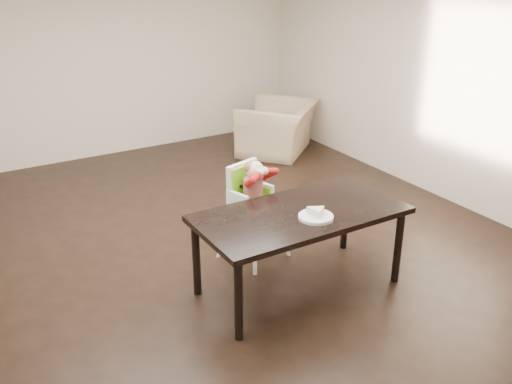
{
  "coord_description": "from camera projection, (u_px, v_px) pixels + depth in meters",
  "views": [
    {
      "loc": [
        -2.26,
        -4.5,
        2.8
      ],
      "look_at": [
        0.17,
        -0.46,
        0.79
      ],
      "focal_mm": 40.0,
      "sensor_mm": 36.0,
      "label": 1
    }
  ],
  "objects": [
    {
      "name": "high_chair",
      "position": [
        252.0,
        190.0,
        5.39
      ],
      "size": [
        0.52,
        0.52,
        1.0
      ],
      "rotation": [
        0.0,
        0.0,
        0.29
      ],
      "color": "white",
      "rests_on": "ground"
    },
    {
      "name": "armchair",
      "position": [
        278.0,
        120.0,
        8.37
      ],
      "size": [
        1.34,
        1.3,
        0.99
      ],
      "primitive_type": "imported",
      "rotation": [
        0.0,
        0.0,
        3.85
      ],
      "color": "tan",
      "rests_on": "ground"
    },
    {
      "name": "dining_table",
      "position": [
        300.0,
        220.0,
        4.87
      ],
      "size": [
        1.8,
        0.9,
        0.75
      ],
      "color": "black",
      "rests_on": "ground"
    },
    {
      "name": "plate",
      "position": [
        316.0,
        215.0,
        4.71
      ],
      "size": [
        0.34,
        0.34,
        0.08
      ],
      "rotation": [
        0.0,
        0.0,
        0.2
      ],
      "color": "white",
      "rests_on": "dining_table"
    },
    {
      "name": "room_walls",
      "position": [
        212.0,
        67.0,
        4.99
      ],
      "size": [
        6.02,
        7.02,
        2.71
      ],
      "color": "beige",
      "rests_on": "ground"
    },
    {
      "name": "ground",
      "position": [
        218.0,
        252.0,
        5.72
      ],
      "size": [
        7.0,
        7.0,
        0.0
      ],
      "primitive_type": "plane",
      "color": "black",
      "rests_on": "ground"
    }
  ]
}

